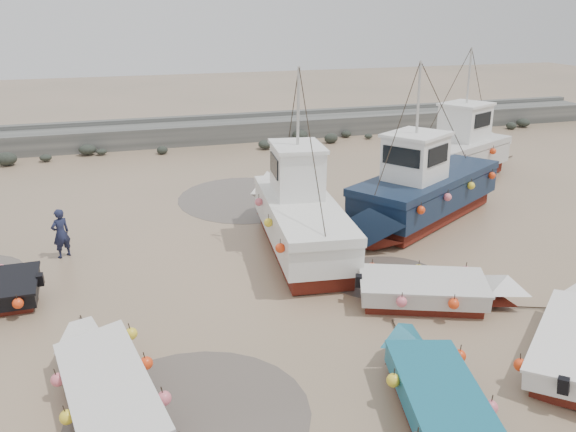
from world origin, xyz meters
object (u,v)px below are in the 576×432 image
at_px(dinghy_2, 433,386).
at_px(cabin_boat_2, 419,190).
at_px(dinghy_0, 110,382).
at_px(dinghy_5, 435,288).
at_px(cabin_boat_3, 460,150).
at_px(cabin_boat_1, 298,211).
at_px(person, 64,257).

height_order(dinghy_2, cabin_boat_2, cabin_boat_2).
relative_size(dinghy_0, dinghy_2, 1.18).
relative_size(dinghy_2, dinghy_5, 0.99).
relative_size(dinghy_5, cabin_boat_3, 0.62).
bearing_deg(dinghy_0, dinghy_2, -29.73).
bearing_deg(dinghy_5, cabin_boat_1, -133.25).
height_order(cabin_boat_2, person, cabin_boat_2).
bearing_deg(dinghy_5, cabin_boat_2, 176.66).
xyz_separation_m(cabin_boat_1, cabin_boat_3, (10.40, 6.10, 0.01)).
relative_size(dinghy_5, person, 3.27).
xyz_separation_m(dinghy_2, cabin_boat_3, (10.24, 15.20, 0.81)).
height_order(dinghy_0, cabin_boat_1, cabin_boat_1).
bearing_deg(person, cabin_boat_1, 136.06).
distance_m(dinghy_0, cabin_boat_1, 9.52).
bearing_deg(cabin_boat_2, dinghy_0, 93.36).
distance_m(dinghy_0, dinghy_5, 9.10).
xyz_separation_m(cabin_boat_2, cabin_boat_3, (5.14, 5.19, 0.04)).
relative_size(cabin_boat_1, cabin_boat_3, 1.08).
xyz_separation_m(dinghy_0, cabin_boat_2, (11.69, 7.89, 0.79)).
height_order(dinghy_0, cabin_boat_2, cabin_boat_2).
bearing_deg(cabin_boat_1, person, 175.34).
xyz_separation_m(cabin_boat_3, person, (-18.40, -4.72, -1.36)).
bearing_deg(dinghy_5, person, -100.99).
bearing_deg(cabin_boat_3, cabin_boat_2, -70.27).
relative_size(dinghy_0, cabin_boat_1, 0.67).
height_order(cabin_boat_1, cabin_boat_2, same).
distance_m(dinghy_5, cabin_boat_2, 6.74).
height_order(dinghy_2, dinghy_5, same).
height_order(cabin_boat_1, cabin_boat_3, same).
xyz_separation_m(dinghy_0, person, (-1.57, 8.36, -0.54)).
distance_m(dinghy_2, person, 13.29).
xyz_separation_m(dinghy_5, cabin_boat_2, (2.77, 6.10, 0.78)).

